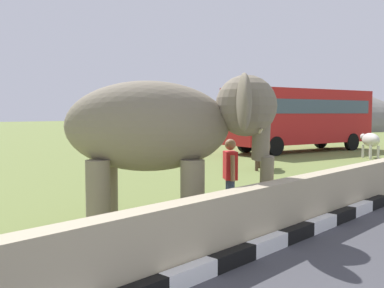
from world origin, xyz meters
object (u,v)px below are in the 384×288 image
elephant (166,129)px  bus_red (301,115)px  cow_mid (370,140)px  cow_near (263,147)px  person_handler (230,174)px

elephant → bus_red: size_ratio=0.39×
elephant → cow_mid: size_ratio=2.33×
cow_mid → cow_near: bearing=168.7°
bus_red → cow_mid: bearing=-106.0°
bus_red → cow_near: bearing=-159.9°
bus_red → cow_mid: bus_red is taller
elephant → bus_red: bus_red is taller
cow_mid → bus_red: bearing=74.0°
cow_near → cow_mid: 7.23m
elephant → cow_near: size_ratio=2.09×
bus_red → cow_near: 9.00m
elephant → cow_mid: (15.81, 2.25, -1.02)m
person_handler → cow_near: person_handler is taller
elephant → bus_red: bearing=21.5°
bus_red → cow_near: bus_red is taller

